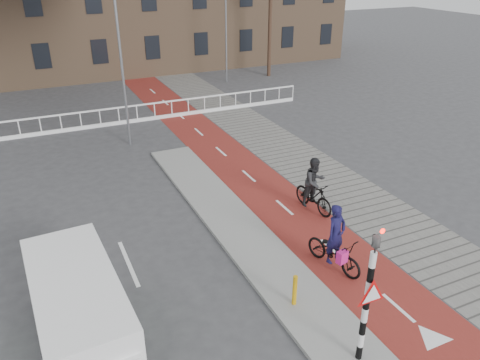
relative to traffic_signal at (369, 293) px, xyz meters
name	(u,v)px	position (x,y,z in m)	size (l,w,h in m)	color
ground	(329,301)	(0.60, 2.02, -1.99)	(120.00, 120.00, 0.00)	#38383A
bike_lane	(230,159)	(2.10, 12.02, -1.98)	(2.50, 60.00, 0.01)	maroon
sidewalk	(283,149)	(4.90, 12.02, -1.98)	(3.00, 60.00, 0.01)	slate
curb_island	(242,233)	(-0.10, 6.02, -1.93)	(1.80, 16.00, 0.12)	gray
traffic_signal	(369,293)	(0.00, 0.00, 0.00)	(0.80, 0.80, 3.68)	black
bollard	(295,290)	(-0.39, 2.22, -1.43)	(0.12, 0.12, 0.88)	#D0950B
cyclist_near	(335,247)	(1.57, 3.24, -1.29)	(1.14, 2.11, 2.07)	black
cyclist_far	(314,189)	(2.93, 6.42, -1.14)	(0.96, 1.97, 2.04)	black
van	(79,311)	(-5.58, 3.19, -0.97)	(2.03, 4.58, 1.93)	white
railing	(62,127)	(-4.40, 19.02, -1.68)	(28.00, 0.10, 0.99)	silver
tree_right	(270,20)	(11.47, 25.72, 2.11)	(0.27, 0.27, 8.21)	black
streetlight_near	(122,67)	(-1.57, 15.81, 1.79)	(0.12, 0.12, 7.56)	slate
streetlight_right	(226,23)	(7.75, 25.30, 2.12)	(0.12, 0.12, 8.22)	slate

